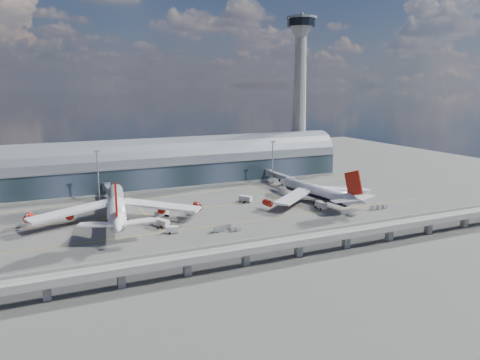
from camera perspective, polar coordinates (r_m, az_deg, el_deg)
name	(u,v)px	position (r m, az deg, el deg)	size (l,w,h in m)	color
ground	(233,216)	(209.92, -0.83, -4.42)	(500.00, 500.00, 0.00)	#474744
taxi_lines	(215,205)	(229.60, -3.07, -3.05)	(200.00, 80.12, 0.01)	gold
terminal	(180,165)	(278.87, -7.36, 1.84)	(200.00, 30.00, 28.00)	#1F2D34
control_tower	(300,94)	(315.43, 7.28, 10.30)	(19.00, 19.00, 103.00)	gray
guideway	(299,241)	(161.89, 7.17, -7.41)	(220.00, 8.50, 7.20)	gray
floodlight_mast_left	(98,174)	(245.61, -16.92, 0.68)	(3.00, 0.70, 25.70)	gray
floodlight_mast_right	(273,161)	(276.97, 4.00, 2.32)	(3.00, 0.70, 25.70)	gray
airliner_left	(116,207)	(206.12, -14.82, -3.15)	(74.07, 77.96, 23.81)	white
airliner_right	(318,192)	(236.39, 9.48, -1.43)	(62.11, 64.95, 20.60)	white
jet_bridge_left	(110,190)	(246.14, -15.59, -1.23)	(4.40, 28.00, 7.25)	gray
jet_bridge_right	(279,176)	(276.12, 4.73, 0.50)	(4.40, 32.00, 7.25)	gray
service_truck_0	(161,223)	(196.81, -9.57, -5.17)	(5.65, 7.94, 3.16)	beige
service_truck_1	(173,230)	(187.81, -8.20, -6.02)	(5.18, 3.34, 2.77)	beige
service_truck_2	(162,213)	(212.08, -9.49, -4.05)	(7.08, 5.04, 2.52)	beige
service_truck_3	(321,205)	(225.00, 9.82, -3.06)	(2.93, 6.82, 3.27)	beige
service_truck_4	(285,183)	(275.68, 5.50, -0.33)	(2.46, 4.87, 2.81)	beige
service_truck_5	(246,199)	(234.74, 0.68, -2.31)	(5.71, 6.60, 3.08)	beige
cargo_train_0	(235,229)	(188.37, -0.59, -6.05)	(4.45, 2.01, 1.46)	gray
cargo_train_1	(222,228)	(189.14, -2.18, -5.90)	(8.80, 4.36, 1.94)	gray
cargo_train_2	(379,207)	(230.84, 16.57, -3.18)	(8.82, 2.62, 1.94)	gray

